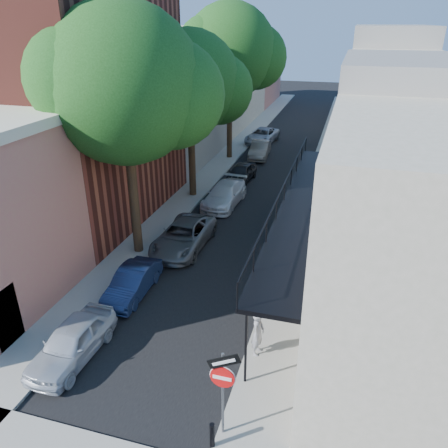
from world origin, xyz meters
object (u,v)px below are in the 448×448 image
Objects in this scene: oak_mid at (197,84)px; parked_car_a at (72,342)px; parked_car_c at (184,236)px; parked_car_d at (225,195)px; bollard at (212,435)px; parked_car_g at (262,136)px; sign_post at (223,380)px; pedestrian at (258,333)px; parked_car_e at (241,173)px; parked_car_b at (133,282)px; oak_near at (136,88)px; parked_car_f at (260,150)px; oak_far at (236,52)px.

oak_mid is 2.68× the size of parked_car_a.
parked_car_d is (0.41, 6.07, 0.01)m from parked_car_c.
parked_car_g reaches higher than bollard.
sign_post is 3.59m from pedestrian.
sign_post is 0.78× the size of parked_car_a.
bollard is at bearing -74.26° from parked_car_e.
parked_car_b is (0.22, 3.99, -0.06)m from parked_car_a.
bollard is 21.58m from parked_car_e.
parked_car_a is at bearing -84.29° from oak_near.
oak_mid is (-0.05, 7.97, -0.82)m from oak_near.
pedestrian is at bearing -82.06° from parked_car_f.
parked_car_g is 2.95× the size of pedestrian.
parked_car_b is (-5.38, 6.07, 0.07)m from bollard.
pedestrian is (6.82, -13.84, -6.11)m from oak_mid.
parked_car_a is (0.77, -7.68, -7.23)m from oak_near.
bollard is 0.07× the size of oak_near.
sign_post reaches higher than parked_car_d.
oak_mid is 9.74m from parked_car_c.
parked_car_e is 6.26m from parked_car_f.
oak_near reaches higher than parked_car_d.
oak_near reaches higher than parked_car_e.
parked_car_e is (-4.45, 21.12, 0.12)m from bollard.
oak_mid is at bearing 154.33° from parked_car_d.
parked_car_a is 8.51m from parked_car_c.
parked_car_c is 10.57m from parked_car_e.
bollard is at bearing -64.57° from parked_car_c.
oak_mid is at bearing 109.90° from bollard.
oak_far is at bearing 103.98° from parked_car_d.
parked_car_a is at bearing -91.64° from parked_car_d.
bollard is at bearing -49.29° from parked_car_b.
oak_far is 9.39m from parked_car_g.
bollard is 32.59m from parked_car_g.
parked_car_f is (1.95, 0.61, -7.58)m from oak_far.
oak_near is at bearing -152.20° from parked_car_c.
parked_car_a reaches higher than bollard.
parked_car_b is 15.07m from parked_car_e.
oak_mid reaches higher than pedestrian.
oak_far is 9.67m from parked_car_e.
pedestrian is (5.78, -2.19, 0.36)m from parked_car_b.
sign_post is 27.80m from oak_far.
parked_car_d is 15.57m from parked_car_g.
parked_car_c is 16.83m from parked_car_f.
bollard is at bearing -72.09° from parked_car_d.
parked_car_c reaches higher than parked_car_e.
parked_car_b is at bearing -96.22° from parked_car_f.
bollard is 3.93m from pedestrian.
parked_car_d is at bearing 104.83° from bollard.
bollard is 13.78m from oak_near.
parked_car_c is at bearing 26.87° from oak_near.
oak_near is at bearing -99.97° from parked_car_f.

